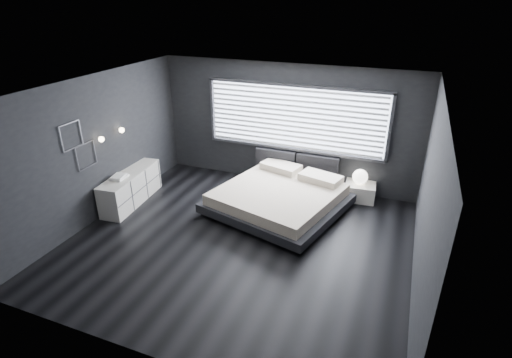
% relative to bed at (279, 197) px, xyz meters
% --- Properties ---
extents(room, '(6.04, 6.00, 2.80)m').
position_rel_bed_xyz_m(room, '(-0.31, -1.40, 1.10)').
color(room, black).
rests_on(room, ground).
extents(window, '(4.14, 0.09, 1.52)m').
position_rel_bed_xyz_m(window, '(-0.11, 1.30, 1.31)').
color(window, white).
rests_on(window, ground).
extents(headboard, '(1.96, 0.16, 0.52)m').
position_rel_bed_xyz_m(headboard, '(-0.01, 1.24, 0.27)').
color(headboard, black).
rests_on(headboard, ground).
extents(sconce_near, '(0.18, 0.11, 0.11)m').
position_rel_bed_xyz_m(sconce_near, '(-3.19, -1.35, 1.30)').
color(sconce_near, silver).
rests_on(sconce_near, ground).
extents(sconce_far, '(0.18, 0.11, 0.11)m').
position_rel_bed_xyz_m(sconce_far, '(-3.19, -0.75, 1.30)').
color(sconce_far, silver).
rests_on(sconce_far, ground).
extents(wall_art_upper, '(0.01, 0.48, 0.48)m').
position_rel_bed_xyz_m(wall_art_upper, '(-3.28, -1.95, 1.55)').
color(wall_art_upper, '#47474C').
rests_on(wall_art_upper, ground).
extents(wall_art_lower, '(0.01, 0.48, 0.48)m').
position_rel_bed_xyz_m(wall_art_lower, '(-3.28, -1.70, 1.08)').
color(wall_art_lower, '#47474C').
rests_on(wall_art_lower, ground).
extents(bed, '(2.98, 2.90, 0.64)m').
position_rel_bed_xyz_m(bed, '(0.00, 0.00, 0.00)').
color(bed, black).
rests_on(bed, ground).
extents(nightstand, '(0.68, 0.59, 0.37)m').
position_rel_bed_xyz_m(nightstand, '(1.50, 1.10, -0.11)').
color(nightstand, silver).
rests_on(nightstand, ground).
extents(orb_lamp, '(0.33, 0.33, 0.33)m').
position_rel_bed_xyz_m(orb_lamp, '(1.47, 1.10, 0.24)').
color(orb_lamp, white).
rests_on(orb_lamp, nightstand).
extents(dresser, '(0.65, 1.76, 0.69)m').
position_rel_bed_xyz_m(dresser, '(-3.08, -0.84, 0.05)').
color(dresser, silver).
rests_on(dresser, ground).
extents(book_stack, '(0.30, 0.38, 0.07)m').
position_rel_bed_xyz_m(book_stack, '(-3.11, -1.13, 0.43)').
color(book_stack, white).
rests_on(book_stack, dresser).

